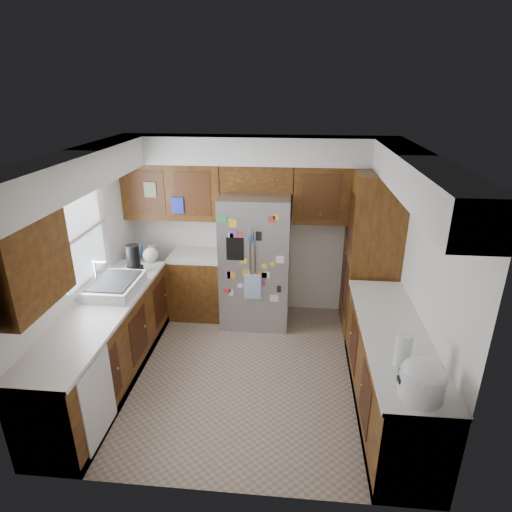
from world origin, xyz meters
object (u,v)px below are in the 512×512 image
at_px(fridge, 256,260).
at_px(rice_cooker, 423,379).
at_px(pantry, 371,254).
at_px(paper_towel, 403,350).

height_order(fridge, rice_cooker, fridge).
bearing_deg(pantry, paper_towel, -91.67).
xyz_separation_m(rice_cooker, paper_towel, (-0.06, 0.37, -0.00)).
distance_m(pantry, fridge, 1.51).
bearing_deg(rice_cooker, paper_towel, 99.60).
distance_m(pantry, rice_cooker, 2.53).
relative_size(fridge, rice_cooker, 5.21).
xyz_separation_m(pantry, rice_cooker, (-0.00, -2.53, -0.00)).
bearing_deg(pantry, fridge, 177.94).
relative_size(fridge, paper_towel, 5.92).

